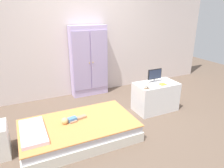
{
  "coord_description": "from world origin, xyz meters",
  "views": [
    {
      "loc": [
        -1.38,
        -2.73,
        1.85
      ],
      "look_at": [
        0.1,
        0.39,
        0.56
      ],
      "focal_mm": 33.46,
      "sensor_mm": 36.0,
      "label": 1
    }
  ],
  "objects_px": {
    "tv_stand": "(155,97)",
    "rocking_horse_toy": "(147,86)",
    "wardrobe": "(89,61)",
    "tv_monitor": "(155,75)",
    "book_yellow": "(163,84)",
    "bed": "(79,131)",
    "doll": "(69,120)"
  },
  "relations": [
    {
      "from": "tv_stand",
      "to": "book_yellow",
      "type": "relative_size",
      "value": 6.86
    },
    {
      "from": "doll",
      "to": "rocking_horse_toy",
      "type": "relative_size",
      "value": 3.44
    },
    {
      "from": "tv_monitor",
      "to": "book_yellow",
      "type": "bearing_deg",
      "value": -73.91
    },
    {
      "from": "bed",
      "to": "wardrobe",
      "type": "distance_m",
      "value": 1.81
    },
    {
      "from": "wardrobe",
      "to": "tv_stand",
      "type": "relative_size",
      "value": 1.91
    },
    {
      "from": "bed",
      "to": "tv_monitor",
      "type": "distance_m",
      "value": 1.71
    },
    {
      "from": "tv_monitor",
      "to": "doll",
      "type": "bearing_deg",
      "value": -170.25
    },
    {
      "from": "bed",
      "to": "rocking_horse_toy",
      "type": "height_order",
      "value": "rocking_horse_toy"
    },
    {
      "from": "wardrobe",
      "to": "tv_stand",
      "type": "height_order",
      "value": "wardrobe"
    },
    {
      "from": "wardrobe",
      "to": "tv_monitor",
      "type": "bearing_deg",
      "value": -53.94
    },
    {
      "from": "wardrobe",
      "to": "book_yellow",
      "type": "distance_m",
      "value": 1.65
    },
    {
      "from": "rocking_horse_toy",
      "to": "wardrobe",
      "type": "bearing_deg",
      "value": 111.03
    },
    {
      "from": "tv_monitor",
      "to": "rocking_horse_toy",
      "type": "height_order",
      "value": "tv_monitor"
    },
    {
      "from": "bed",
      "to": "rocking_horse_toy",
      "type": "xyz_separation_m",
      "value": [
        1.26,
        0.13,
        0.46
      ]
    },
    {
      "from": "book_yellow",
      "to": "rocking_horse_toy",
      "type": "bearing_deg",
      "value": -172.35
    },
    {
      "from": "doll",
      "to": "book_yellow",
      "type": "bearing_deg",
      "value": 3.62
    },
    {
      "from": "rocking_horse_toy",
      "to": "book_yellow",
      "type": "distance_m",
      "value": 0.38
    },
    {
      "from": "wardrobe",
      "to": "tv_monitor",
      "type": "distance_m",
      "value": 1.46
    },
    {
      "from": "bed",
      "to": "book_yellow",
      "type": "distance_m",
      "value": 1.69
    },
    {
      "from": "tv_stand",
      "to": "book_yellow",
      "type": "bearing_deg",
      "value": -60.16
    },
    {
      "from": "bed",
      "to": "book_yellow",
      "type": "height_order",
      "value": "book_yellow"
    },
    {
      "from": "doll",
      "to": "wardrobe",
      "type": "xyz_separation_m",
      "value": [
        0.84,
        1.47,
        0.45
      ]
    },
    {
      "from": "wardrobe",
      "to": "tv_monitor",
      "type": "xyz_separation_m",
      "value": [
        0.86,
        -1.18,
        -0.08
      ]
    },
    {
      "from": "bed",
      "to": "doll",
      "type": "relative_size",
      "value": 4.22
    },
    {
      "from": "tv_stand",
      "to": "rocking_horse_toy",
      "type": "xyz_separation_m",
      "value": [
        -0.31,
        -0.15,
        0.32
      ]
    },
    {
      "from": "rocking_horse_toy",
      "to": "tv_stand",
      "type": "bearing_deg",
      "value": 26.21
    },
    {
      "from": "rocking_horse_toy",
      "to": "book_yellow",
      "type": "bearing_deg",
      "value": 7.65
    },
    {
      "from": "tv_monitor",
      "to": "rocking_horse_toy",
      "type": "bearing_deg",
      "value": -143.97
    },
    {
      "from": "tv_stand",
      "to": "rocking_horse_toy",
      "type": "relative_size",
      "value": 6.92
    },
    {
      "from": "tv_monitor",
      "to": "book_yellow",
      "type": "height_order",
      "value": "tv_monitor"
    },
    {
      "from": "tv_monitor",
      "to": "rocking_horse_toy",
      "type": "relative_size",
      "value": 2.48
    },
    {
      "from": "doll",
      "to": "rocking_horse_toy",
      "type": "bearing_deg",
      "value": 2.53
    }
  ]
}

